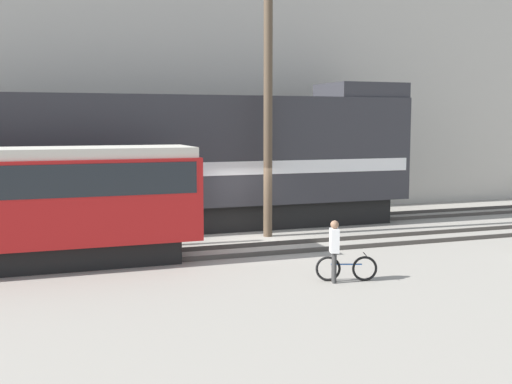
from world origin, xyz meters
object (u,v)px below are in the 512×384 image
Objects in this scene: freight_locomotive at (187,160)px; bicycle at (346,268)px; streetcar at (21,200)px; person at (334,245)px; utility_pole_center at (268,109)px.

bicycle is (1.99, -9.20, -2.33)m from freight_locomotive.
freight_locomotive is 1.82× the size of streetcar.
freight_locomotive reaches higher than person.
person is at bearing -30.38° from streetcar.
utility_pole_center reaches higher than bicycle.
freight_locomotive is 3.89m from utility_pole_center.
person is 0.18× the size of utility_pole_center.
freight_locomotive reaches higher than streetcar.
streetcar is 8.83m from person.
utility_pole_center is (0.78, 6.83, 3.60)m from person.
freight_locomotive is 7.66m from streetcar.
freight_locomotive is at bearing 99.98° from person.
person is at bearing -176.66° from bicycle.
freight_locomotive reaches higher than bicycle.
streetcar is at bearing 149.62° from person.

